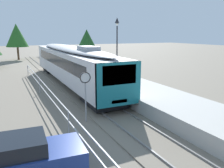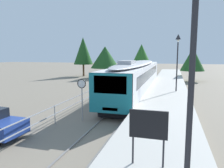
{
  "view_description": "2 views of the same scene",
  "coord_description": "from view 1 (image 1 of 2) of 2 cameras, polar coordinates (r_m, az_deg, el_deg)",
  "views": [
    {
      "loc": [
        -5.93,
        1.65,
        4.81
      ],
      "look_at": [
        0.0,
        14.07,
        1.8
      ],
      "focal_mm": 37.14,
      "sensor_mm": 36.0,
      "label": 1
    },
    {
      "loc": [
        3.74,
        0.32,
        4.43
      ],
      "look_at": [
        -1.0,
        17.07,
        2.0
      ],
      "focal_mm": 34.65,
      "sensor_mm": 36.0,
      "label": 2
    }
  ],
  "objects": [
    {
      "name": "tree_behind_station_far",
      "position": [
        38.16,
        -6.22,
        10.41
      ],
      "size": [
        3.84,
        3.84,
        5.44
      ],
      "color": "brown",
      "rests_on": "ground"
    },
    {
      "name": "speed_limit_sign",
      "position": [
        12.54,
        -6.58,
        -0.11
      ],
      "size": [
        0.61,
        0.1,
        2.81
      ],
      "color": "#9EA0A5",
      "rests_on": "ground"
    },
    {
      "name": "platform_lamp_mid_platform",
      "position": [
        22.27,
        1.25,
        11.86
      ],
      "size": [
        0.34,
        0.34,
        5.35
      ],
      "color": "#232328",
      "rests_on": "station_platform"
    },
    {
      "name": "track_rails",
      "position": [
        21.73,
        -9.05,
        -0.51
      ],
      "size": [
        3.2,
        60.0,
        0.14
      ],
      "color": "slate",
      "rests_on": "ground"
    },
    {
      "name": "carpark_fence",
      "position": [
        11.37,
        -10.68,
        -7.96
      ],
      "size": [
        0.06,
        36.06,
        1.25
      ],
      "color": "#9EA0A5",
      "rests_on": "ground"
    },
    {
      "name": "station_platform",
      "position": [
        22.75,
        -1.22,
        1.29
      ],
      "size": [
        3.9,
        60.0,
        0.9
      ],
      "primitive_type": "cube",
      "color": "#B7B5AD",
      "rests_on": "ground"
    },
    {
      "name": "commuter_train",
      "position": [
        22.47,
        -10.08,
        5.35
      ],
      "size": [
        2.82,
        20.42,
        3.74
      ],
      "color": "silver",
      "rests_on": "track_rails"
    },
    {
      "name": "ground_plane",
      "position": [
        21.12,
        -16.87,
        -1.37
      ],
      "size": [
        160.0,
        160.0,
        0.0
      ],
      "primitive_type": "plane",
      "color": "slate"
    },
    {
      "name": "parked_hatchback_blue",
      "position": [
        8.51,
        -21.48,
        -16.78
      ],
      "size": [
        4.1,
        2.0,
        1.53
      ],
      "color": "navy",
      "rests_on": "ground"
    },
    {
      "name": "tree_distant_centre",
      "position": [
        46.6,
        -22.43,
        11.01
      ],
      "size": [
        3.98,
        3.98,
        6.56
      ],
      "color": "brown",
      "rests_on": "ground"
    }
  ]
}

